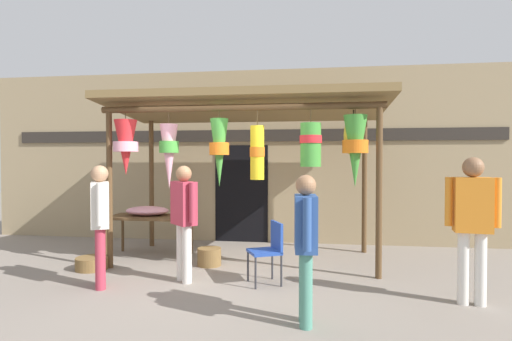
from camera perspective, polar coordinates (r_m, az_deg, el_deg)
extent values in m
plane|color=gray|center=(6.13, -5.58, -14.51)|extent=(30.00, 30.00, 0.00)
cube|color=#9E8966|center=(8.50, -1.40, 2.00)|extent=(11.22, 0.25, 3.54)
cube|color=#2D2823|center=(8.37, -1.56, 4.92)|extent=(10.10, 0.04, 0.24)
cube|color=black|center=(8.40, -2.06, -3.25)|extent=(1.10, 0.03, 2.00)
cylinder|color=brown|center=(6.73, -19.91, -2.49)|extent=(0.09, 0.09, 2.47)
cylinder|color=brown|center=(6.02, 16.92, -2.91)|extent=(0.09, 0.09, 2.47)
cylinder|color=brown|center=(8.23, -14.49, -1.76)|extent=(0.09, 0.09, 2.47)
cylinder|color=brown|center=(7.66, 15.01, -2.00)|extent=(0.09, 0.09, 2.47)
cylinder|color=brown|center=(6.08, -2.57, 8.84)|extent=(4.28, 0.10, 0.10)
cylinder|color=brown|center=(7.72, -0.29, 8.37)|extent=(4.28, 0.10, 0.10)
cube|color=olive|center=(6.91, -1.29, 8.95)|extent=(4.58, 2.16, 0.31)
cylinder|color=brown|center=(6.66, -17.89, 7.24)|extent=(0.01, 0.01, 0.10)
cone|color=red|center=(6.63, -17.86, 3.10)|extent=(0.35, 0.35, 0.86)
cylinder|color=pink|center=(6.63, -17.86, 3.21)|extent=(0.38, 0.38, 0.15)
cylinder|color=brown|center=(6.46, -12.17, 7.15)|extent=(0.01, 0.01, 0.17)
cone|color=pink|center=(6.42, -12.14, 1.93)|extent=(0.28, 0.28, 1.00)
cylinder|color=green|center=(6.43, -12.15, 3.24)|extent=(0.30, 0.30, 0.18)
cylinder|color=brown|center=(6.16, -5.20, 7.77)|extent=(0.01, 0.01, 0.11)
cone|color=green|center=(6.13, -5.19, 2.50)|extent=(0.28, 0.28, 1.02)
cylinder|color=orange|center=(6.13, -5.19, 3.06)|extent=(0.30, 0.30, 0.18)
cylinder|color=brown|center=(6.01, 0.18, 7.38)|extent=(0.01, 0.01, 0.22)
cylinder|color=yellow|center=(5.98, 0.18, 2.52)|extent=(0.20, 0.20, 0.79)
cylinder|color=orange|center=(5.98, 0.18, 2.63)|extent=(0.22, 0.22, 0.14)
cylinder|color=brown|center=(5.95, 7.71, 7.57)|extent=(0.01, 0.01, 0.19)
cylinder|color=green|center=(5.92, 7.70, 3.60)|extent=(0.30, 0.30, 0.63)
cylinder|color=red|center=(5.92, 7.70, 4.37)|extent=(0.32, 0.32, 0.11)
cylinder|color=brown|center=(6.03, 13.82, 7.98)|extent=(0.01, 0.01, 0.08)
cone|color=green|center=(5.99, 13.79, 2.64)|extent=(0.34, 0.34, 1.04)
cylinder|color=orange|center=(6.00, 13.79, 3.29)|extent=(0.37, 0.37, 0.19)
cylinder|color=#4C3D23|center=(6.10, 13.57, 7.91)|extent=(0.02, 0.02, 0.08)
ellipsoid|color=yellow|center=(6.07, 13.55, 4.74)|extent=(0.28, 0.24, 0.59)
cube|color=brown|center=(7.39, -14.69, -6.34)|extent=(1.42, 0.71, 0.04)
cylinder|color=brown|center=(7.46, -20.34, -9.08)|extent=(0.05, 0.05, 0.67)
cylinder|color=brown|center=(6.94, -10.53, -9.80)|extent=(0.05, 0.05, 0.67)
cylinder|color=brown|center=(7.99, -18.25, -8.37)|extent=(0.05, 0.05, 0.67)
cylinder|color=brown|center=(7.50, -9.04, -8.95)|extent=(0.05, 0.05, 0.67)
ellipsoid|color=pink|center=(7.47, -15.04, -5.49)|extent=(0.77, 0.54, 0.16)
ellipsoid|color=yellow|center=(7.37, -14.39, -5.51)|extent=(0.35, 0.27, 0.11)
cube|color=#2347A8|center=(5.62, 1.17, -11.36)|extent=(0.53, 0.53, 0.04)
cube|color=#2347A8|center=(5.64, 2.93, -9.24)|extent=(0.20, 0.38, 0.40)
cylinder|color=#333338|center=(5.78, -1.15, -13.22)|extent=(0.03, 0.03, 0.44)
cylinder|color=#333338|center=(5.45, -0.06, -14.14)|extent=(0.03, 0.03, 0.44)
cylinder|color=#333338|center=(5.89, 2.31, -12.95)|extent=(0.03, 0.03, 0.44)
cylinder|color=#333338|center=(5.56, 3.59, -13.82)|extent=(0.03, 0.03, 0.44)
cylinder|color=brown|center=(6.67, -6.59, -11.97)|extent=(0.38, 0.38, 0.28)
cylinder|color=brown|center=(6.89, -22.10, -12.01)|extent=(0.48, 0.48, 0.19)
cylinder|color=silver|center=(5.90, -10.48, -11.19)|extent=(0.13, 0.13, 0.79)
cylinder|color=silver|center=(5.74, -9.69, -11.53)|extent=(0.13, 0.13, 0.79)
cube|color=#B23347|center=(5.71, -10.12, -4.53)|extent=(0.44, 0.44, 0.60)
cylinder|color=#B23347|center=(5.93, -11.21, -4.02)|extent=(0.08, 0.08, 0.54)
cylinder|color=#B23347|center=(5.48, -8.94, -4.46)|extent=(0.08, 0.08, 0.54)
sphere|color=#9E704C|center=(5.68, -10.14, -0.44)|extent=(0.22, 0.22, 0.22)
cylinder|color=silver|center=(5.47, 29.03, -12.03)|extent=(0.13, 0.13, 0.85)
cylinder|color=silver|center=(5.43, 27.14, -12.11)|extent=(0.13, 0.13, 0.85)
cube|color=orange|center=(5.33, 28.18, -4.27)|extent=(0.43, 0.27, 0.64)
cylinder|color=orange|center=(5.39, 30.84, -3.90)|extent=(0.08, 0.08, 0.57)
cylinder|color=orange|center=(5.28, 25.48, -3.95)|extent=(0.08, 0.08, 0.57)
sphere|color=#896042|center=(5.31, 28.24, 0.41)|extent=(0.23, 0.23, 0.23)
cylinder|color=#B23347|center=(5.76, -21.05, -11.54)|extent=(0.13, 0.13, 0.80)
cylinder|color=#B23347|center=(5.94, -21.04, -11.16)|extent=(0.13, 0.13, 0.80)
cube|color=silver|center=(5.74, -21.10, -4.52)|extent=(0.39, 0.46, 0.60)
cylinder|color=silver|center=(5.48, -21.12, -4.47)|extent=(0.08, 0.08, 0.54)
cylinder|color=silver|center=(5.99, -21.09, -3.98)|extent=(0.08, 0.08, 0.54)
sphere|color=tan|center=(5.71, -21.14, -0.43)|extent=(0.22, 0.22, 0.22)
cylinder|color=#4C8E7A|center=(4.25, 7.05, -16.43)|extent=(0.13, 0.13, 0.76)
cylinder|color=#4C8E7A|center=(4.42, 6.92, -15.72)|extent=(0.13, 0.13, 0.76)
cube|color=#2D5193|center=(4.19, 7.01, -7.37)|extent=(0.25, 0.41, 0.57)
cylinder|color=#2D5193|center=(3.93, 7.20, -7.52)|extent=(0.08, 0.08, 0.51)
cylinder|color=#2D5193|center=(4.43, 6.85, -6.50)|extent=(0.08, 0.08, 0.51)
sphere|color=#9E704C|center=(4.14, 7.03, -2.05)|extent=(0.21, 0.21, 0.21)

